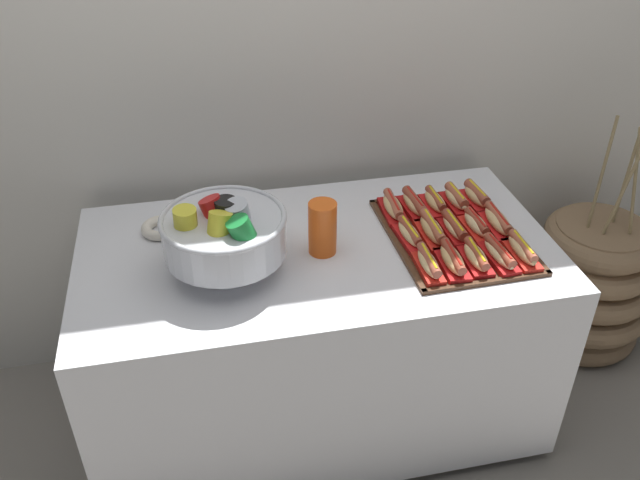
% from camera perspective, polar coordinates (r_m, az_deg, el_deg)
% --- Properties ---
extents(ground_plane, '(10.00, 10.00, 0.00)m').
position_cam_1_polar(ground_plane, '(2.57, -0.19, -14.35)').
color(ground_plane, gray).
extents(back_wall, '(6.00, 0.10, 2.60)m').
position_cam_1_polar(back_wall, '(2.30, -3.02, 18.36)').
color(back_wall, silver).
rests_on(back_wall, ground_plane).
extents(buffet_table, '(1.49, 0.79, 0.74)m').
position_cam_1_polar(buffet_table, '(2.29, -0.21, -7.85)').
color(buffet_table, silver).
rests_on(buffet_table, ground_plane).
extents(floor_vase, '(0.51, 0.51, 1.03)m').
position_cam_1_polar(floor_vase, '(2.91, 22.08, -3.53)').
color(floor_vase, '#896B4C').
rests_on(floor_vase, ground_plane).
extents(serving_tray, '(0.42, 0.53, 0.01)m').
position_cam_1_polar(serving_tray, '(2.16, 11.44, 0.36)').
color(serving_tray, '#472B19').
rests_on(serving_tray, buffet_table).
extents(hot_dog_0, '(0.06, 0.16, 0.06)m').
position_cam_1_polar(hot_dog_0, '(1.97, 9.37, -2.05)').
color(hot_dog_0, red).
rests_on(hot_dog_0, serving_tray).
extents(hot_dog_1, '(0.07, 0.17, 0.06)m').
position_cam_1_polar(hot_dog_1, '(1.99, 11.37, -1.74)').
color(hot_dog_1, '#B21414').
rests_on(hot_dog_1, serving_tray).
extents(hot_dog_2, '(0.07, 0.16, 0.06)m').
position_cam_1_polar(hot_dog_2, '(2.02, 13.32, -1.48)').
color(hot_dog_2, '#B21414').
rests_on(hot_dog_2, serving_tray).
extents(hot_dog_3, '(0.07, 0.18, 0.06)m').
position_cam_1_polar(hot_dog_3, '(2.05, 15.21, -1.19)').
color(hot_dog_3, '#B21414').
rests_on(hot_dog_3, serving_tray).
extents(hot_dog_4, '(0.06, 0.18, 0.06)m').
position_cam_1_polar(hot_dog_4, '(2.09, 17.06, -0.86)').
color(hot_dog_4, red).
rests_on(hot_dog_4, serving_tray).
extents(hot_dog_5, '(0.07, 0.17, 0.06)m').
position_cam_1_polar(hot_dog_5, '(2.09, 7.75, 0.50)').
color(hot_dog_5, red).
rests_on(hot_dog_5, serving_tray).
extents(hot_dog_6, '(0.07, 0.18, 0.06)m').
position_cam_1_polar(hot_dog_6, '(2.11, 9.67, 0.85)').
color(hot_dog_6, red).
rests_on(hot_dog_6, serving_tray).
extents(hot_dog_7, '(0.06, 0.16, 0.06)m').
position_cam_1_polar(hot_dog_7, '(2.14, 11.53, 1.02)').
color(hot_dog_7, '#B21414').
rests_on(hot_dog_7, serving_tray).
extents(hot_dog_8, '(0.07, 0.16, 0.06)m').
position_cam_1_polar(hot_dog_8, '(2.17, 13.34, 1.27)').
color(hot_dog_8, red).
rests_on(hot_dog_8, serving_tray).
extents(hot_dog_9, '(0.07, 0.18, 0.06)m').
position_cam_1_polar(hot_dog_9, '(2.20, 15.11, 1.53)').
color(hot_dog_9, red).
rests_on(hot_dog_9, serving_tray).
extents(hot_dog_10, '(0.07, 0.18, 0.06)m').
position_cam_1_polar(hot_dog_10, '(2.22, 6.33, 2.82)').
color(hot_dog_10, '#B21414').
rests_on(hot_dog_10, serving_tray).
extents(hot_dog_11, '(0.08, 0.17, 0.06)m').
position_cam_1_polar(hot_dog_11, '(2.24, 8.15, 3.07)').
color(hot_dog_11, '#B21414').
rests_on(hot_dog_11, serving_tray).
extents(hot_dog_12, '(0.07, 0.16, 0.06)m').
position_cam_1_polar(hot_dog_12, '(2.27, 9.93, 3.23)').
color(hot_dog_12, red).
rests_on(hot_dog_12, serving_tray).
extents(hot_dog_13, '(0.07, 0.16, 0.06)m').
position_cam_1_polar(hot_dog_13, '(2.30, 11.67, 3.49)').
color(hot_dog_13, '#B21414').
rests_on(hot_dog_13, serving_tray).
extents(hot_dog_14, '(0.08, 0.16, 0.07)m').
position_cam_1_polar(hot_dog_14, '(2.33, 13.37, 3.70)').
color(hot_dog_14, red).
rests_on(hot_dog_14, serving_tray).
extents(punch_bowl, '(0.36, 0.36, 0.25)m').
position_cam_1_polar(punch_bowl, '(1.91, -8.29, 0.60)').
color(punch_bowl, silver).
rests_on(punch_bowl, buffet_table).
extents(cup_stack, '(0.09, 0.09, 0.17)m').
position_cam_1_polar(cup_stack, '(2.01, 0.22, 1.05)').
color(cup_stack, '#EA5B19').
rests_on(cup_stack, buffet_table).
extents(donut, '(0.13, 0.13, 0.03)m').
position_cam_1_polar(donut, '(2.19, -13.56, 1.03)').
color(donut, silver).
rests_on(donut, buffet_table).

